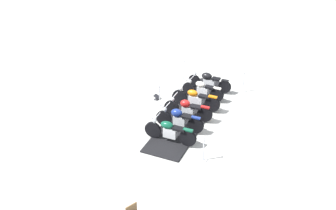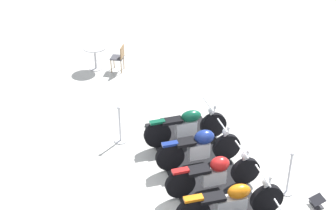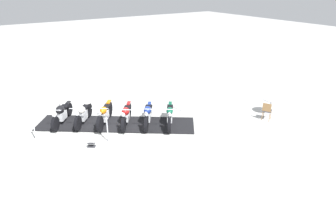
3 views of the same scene
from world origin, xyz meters
name	(u,v)px [view 3 (image 3 of 3)]	position (x,y,z in m)	size (l,w,h in m)	color
ground_plane	(116,125)	(0.00, 0.00, 0.00)	(80.00, 80.00, 0.00)	silver
display_platform	(116,124)	(0.00, 0.00, 0.03)	(7.16, 1.62, 0.06)	black
motorcycle_black	(62,114)	(-2.03, 1.43, 0.53)	(1.48, 1.88, 0.94)	black
motorcycle_cream	(83,114)	(-1.22, 0.86, 0.51)	(1.41, 1.72, 0.98)	black
motorcycle_copper	(105,114)	(-0.42, 0.27, 0.52)	(1.54, 1.94, 1.05)	black
motorcycle_maroon	(126,115)	(0.38, -0.32, 0.52)	(1.40, 1.90, 0.99)	black
motorcycle_navy	(148,115)	(1.18, -0.90, 0.55)	(1.36, 1.80, 1.02)	black
motorcycle_forest	(170,115)	(1.99, -1.48, 0.53)	(1.39, 1.87, 1.02)	black
stanchion_right_front	(35,132)	(-3.41, 0.50, 0.40)	(0.31, 0.31, 1.15)	silver
stanchion_right_mid	(108,134)	(-0.95, -1.30, 0.36)	(0.33, 0.33, 1.10)	silver
stanchion_left_front	(63,104)	(-1.51, 3.09, 0.34)	(0.34, 0.34, 1.10)	silver
stanchion_left_rear	(182,106)	(3.41, -0.50, 0.33)	(0.33, 0.33, 1.05)	silver
info_placard	(91,145)	(-1.67, -1.29, 0.08)	(0.39, 0.39, 0.22)	#333338
cafe_table	(271,103)	(6.89, -3.14, 0.59)	(0.77, 0.77, 0.79)	#B7B7BC
cafe_chair_near_table	(267,110)	(6.17, -3.51, 0.52)	(0.54, 0.54, 0.89)	olive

